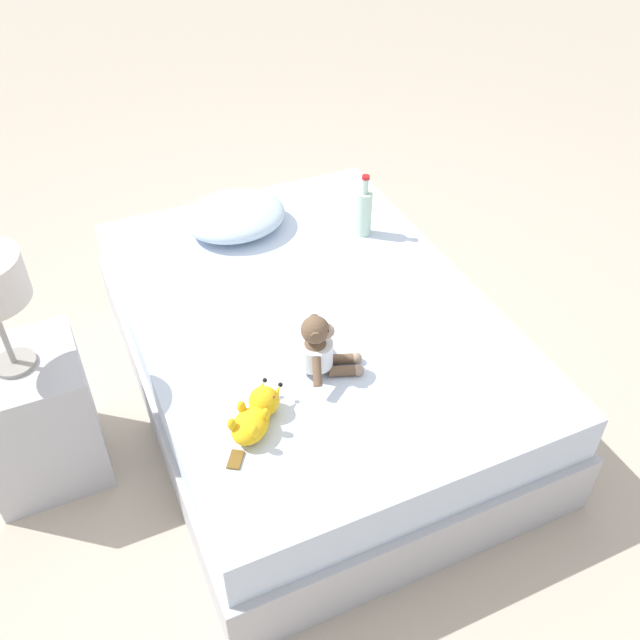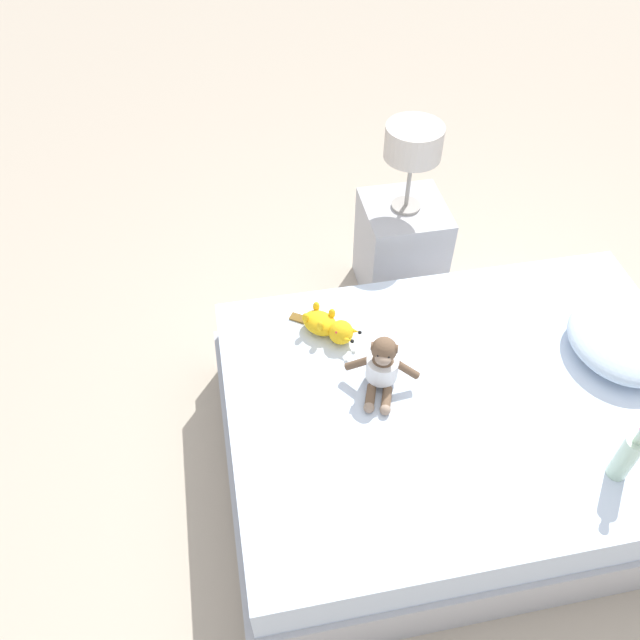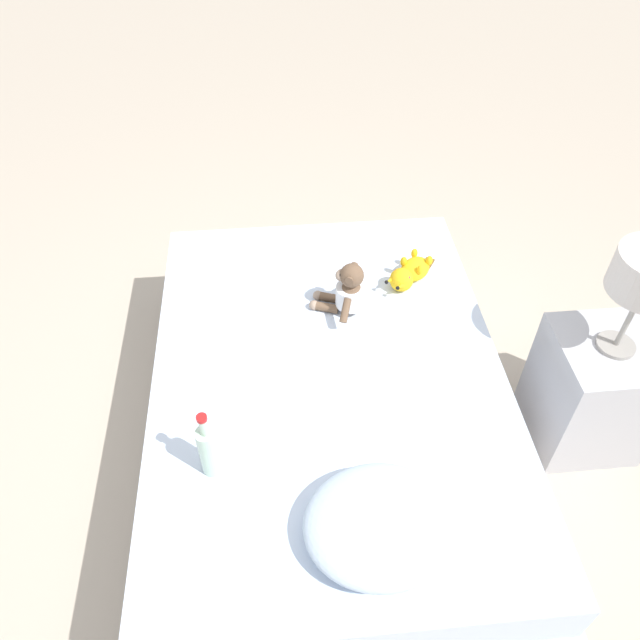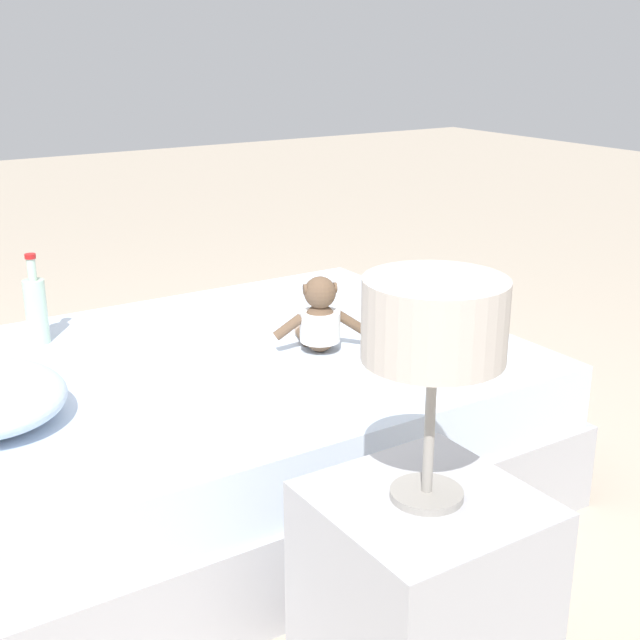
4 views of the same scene
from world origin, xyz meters
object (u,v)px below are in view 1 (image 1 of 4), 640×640
at_px(bed, 311,351).
at_px(pillow, 235,215).
at_px(nightstand, 37,418).
at_px(plush_monkey, 318,350).
at_px(glass_bottle, 364,212).
at_px(plush_yellow_creature, 256,415).

height_order(bed, pillow, pillow).
bearing_deg(nightstand, plush_monkey, -21.16).
height_order(pillow, nightstand, pillow).
height_order(bed, plush_monkey, plush_monkey).
xyz_separation_m(pillow, glass_bottle, (0.50, -0.27, 0.05)).
relative_size(plush_monkey, nightstand, 0.52).
bearing_deg(glass_bottle, bed, -138.44).
distance_m(pillow, glass_bottle, 0.57).
distance_m(glass_bottle, nightstand, 1.54).
distance_m(pillow, plush_monkey, 0.97).
height_order(bed, nightstand, nightstand).
height_order(plush_yellow_creature, glass_bottle, glass_bottle).
relative_size(plush_yellow_creature, nightstand, 0.51).
bearing_deg(plush_yellow_creature, pillow, 74.43).
relative_size(bed, pillow, 3.89).
height_order(plush_monkey, plush_yellow_creature, plush_monkey).
height_order(pillow, glass_bottle, glass_bottle).
xyz_separation_m(pillow, plush_monkey, (-0.03, -0.97, 0.03)).
xyz_separation_m(pillow, nightstand, (-0.98, -0.60, -0.26)).
distance_m(pillow, plush_yellow_creature, 1.15).
relative_size(bed, nightstand, 3.53).
xyz_separation_m(plush_yellow_creature, glass_bottle, (0.81, 0.84, 0.06)).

